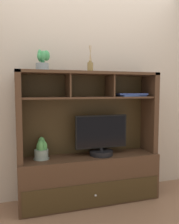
# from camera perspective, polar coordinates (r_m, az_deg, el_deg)

# --- Properties ---
(floor_plane) EXTENTS (6.00, 6.00, 0.02)m
(floor_plane) POSITION_cam_1_polar(r_m,az_deg,el_deg) (2.88, 0.00, -20.89)
(floor_plane) COLOR #8F684E
(floor_plane) RESTS_ON ground
(back_wall) EXTENTS (6.00, 0.02, 2.80)m
(back_wall) POSITION_cam_1_polar(r_m,az_deg,el_deg) (2.81, -1.40, 8.17)
(back_wall) COLOR beige
(back_wall) RESTS_ON ground
(media_console) EXTENTS (1.57, 0.43, 1.46)m
(media_console) POSITION_cam_1_polar(r_m,az_deg,el_deg) (2.72, -0.05, -12.32)
(media_console) COLOR #48301F
(media_console) RESTS_ON ground
(tv_monitor) EXTENTS (0.61, 0.27, 0.46)m
(tv_monitor) POSITION_cam_1_polar(r_m,az_deg,el_deg) (2.66, 2.92, -6.57)
(tv_monitor) COLOR black
(tv_monitor) RESTS_ON media_console
(potted_orchid) EXTENTS (0.17, 0.17, 0.23)m
(potted_orchid) POSITION_cam_1_polar(r_m,az_deg,el_deg) (2.58, -11.73, -9.20)
(potted_orchid) COLOR gray
(potted_orchid) RESTS_ON media_console
(magazine_stack_left) EXTENTS (0.35, 0.22, 0.04)m
(magazine_stack_left) POSITION_cam_1_polar(r_m,az_deg,el_deg) (2.73, 10.28, 4.15)
(magazine_stack_left) COLOR #334D8B
(magazine_stack_left) RESTS_ON media_console
(diffuser_bottle) EXTENTS (0.06, 0.06, 0.28)m
(diffuser_bottle) POSITION_cam_1_polar(r_m,az_deg,el_deg) (2.57, 0.19, 11.07)
(diffuser_bottle) COLOR olive
(diffuser_bottle) RESTS_ON media_console
(potted_succulent) EXTENTS (0.16, 0.15, 0.22)m
(potted_succulent) POSITION_cam_1_polar(r_m,az_deg,el_deg) (2.50, -11.48, 12.00)
(potted_succulent) COLOR gray
(potted_succulent) RESTS_ON media_console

